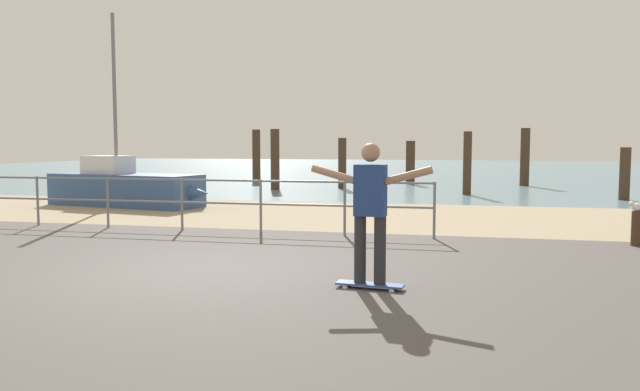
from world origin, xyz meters
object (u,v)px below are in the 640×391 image
bollard_short (637,229)px  skateboarder (370,205)px  sailboat (130,188)px  skateboard (370,285)px  seagull (637,207)px

bollard_short → skateboarder: bearing=-133.9°
sailboat → skateboard: sailboat is taller
skateboarder → seagull: bearing=46.1°
skateboard → bollard_short: size_ratio=1.34×
sailboat → skateboard: bearing=-46.1°
sailboat → skateboarder: (7.90, -8.21, 0.49)m
bollard_short → seagull: size_ratio=1.56×
bollard_short → skateboard: bearing=-133.9°
skateboarder → seagull: (3.90, 4.04, -0.33)m
skateboarder → seagull: size_ratio=4.24×
seagull → skateboarder: bearing=-133.9°
sailboat → skateboard: size_ratio=6.49×
skateboard → skateboarder: bearing=90.0°
bollard_short → seagull: bearing=-133.2°
sailboat → seagull: sailboat is taller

